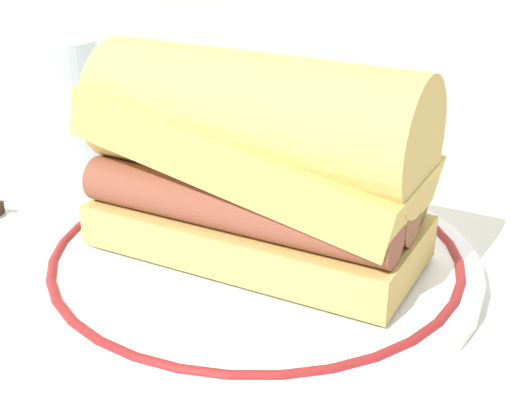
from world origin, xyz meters
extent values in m
plane|color=silver|center=(0.00, 0.00, 0.00)|extent=(1.50, 1.50, 0.00)
cylinder|color=white|center=(-0.01, 0.01, 0.01)|extent=(0.28, 0.28, 0.01)
torus|color=maroon|center=(-0.01, 0.01, 0.01)|extent=(0.26, 0.26, 0.01)
cube|color=tan|center=(-0.01, 0.01, 0.03)|extent=(0.22, 0.16, 0.03)
cylinder|color=brown|center=(-0.02, -0.01, 0.05)|extent=(0.19, 0.10, 0.03)
cylinder|color=brown|center=(-0.01, 0.01, 0.05)|extent=(0.19, 0.10, 0.03)
cylinder|color=brown|center=(0.00, 0.04, 0.05)|extent=(0.19, 0.10, 0.03)
cube|color=tan|center=(-0.01, 0.01, 0.08)|extent=(0.22, 0.16, 0.07)
cylinder|color=tan|center=(-0.01, 0.01, 0.10)|extent=(0.21, 0.15, 0.08)
cylinder|color=silver|center=(-0.20, 0.21, 0.05)|extent=(0.07, 0.07, 0.10)
cylinder|color=gold|center=(-0.20, 0.21, 0.02)|extent=(0.06, 0.06, 0.04)
cube|color=silver|center=(-0.15, 0.06, 0.00)|extent=(0.10, 0.03, 0.01)
camera|label=1|loc=(0.03, -0.40, 0.23)|focal=51.96mm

